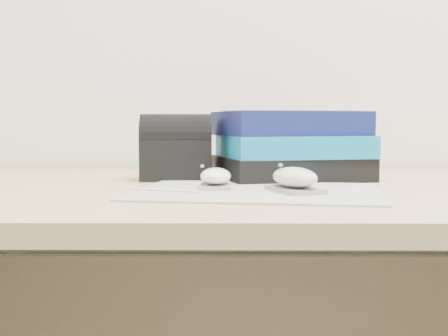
{
  "coord_description": "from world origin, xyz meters",
  "views": [
    {
      "loc": [
        -0.1,
        0.5,
        0.84
      ],
      "look_at": [
        -0.11,
        1.46,
        0.77
      ],
      "focal_mm": 50.0,
      "sensor_mm": 36.0,
      "label": 1
    }
  ],
  "objects_px": {
    "desk": "(283,307)",
    "mouse_front": "(295,179)",
    "pouch": "(176,148)",
    "mouse_rear": "(216,178)",
    "book_stack": "(291,146)"
  },
  "relations": [
    {
      "from": "desk",
      "to": "mouse_front",
      "type": "relative_size",
      "value": 13.43
    },
    {
      "from": "mouse_rear",
      "to": "mouse_front",
      "type": "relative_size",
      "value": 0.77
    },
    {
      "from": "mouse_rear",
      "to": "mouse_front",
      "type": "distance_m",
      "value": 0.14
    },
    {
      "from": "pouch",
      "to": "desk",
      "type": "bearing_deg",
      "value": -12.71
    },
    {
      "from": "mouse_rear",
      "to": "mouse_front",
      "type": "bearing_deg",
      "value": -24.56
    },
    {
      "from": "pouch",
      "to": "mouse_rear",
      "type": "bearing_deg",
      "value": -65.26
    },
    {
      "from": "desk",
      "to": "pouch",
      "type": "relative_size",
      "value": 11.54
    },
    {
      "from": "mouse_rear",
      "to": "mouse_front",
      "type": "xyz_separation_m",
      "value": [
        0.12,
        -0.06,
        0.0
      ]
    },
    {
      "from": "book_stack",
      "to": "pouch",
      "type": "bearing_deg",
      "value": -175.44
    },
    {
      "from": "book_stack",
      "to": "mouse_front",
      "type": "bearing_deg",
      "value": -94.13
    },
    {
      "from": "desk",
      "to": "mouse_rear",
      "type": "xyz_separation_m",
      "value": [
        -0.12,
        -0.13,
        0.25
      ]
    },
    {
      "from": "mouse_rear",
      "to": "pouch",
      "type": "height_order",
      "value": "pouch"
    },
    {
      "from": "mouse_front",
      "to": "pouch",
      "type": "distance_m",
      "value": 0.31
    },
    {
      "from": "mouse_front",
      "to": "desk",
      "type": "bearing_deg",
      "value": 90.09
    },
    {
      "from": "mouse_rear",
      "to": "mouse_front",
      "type": "height_order",
      "value": "mouse_front"
    }
  ]
}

